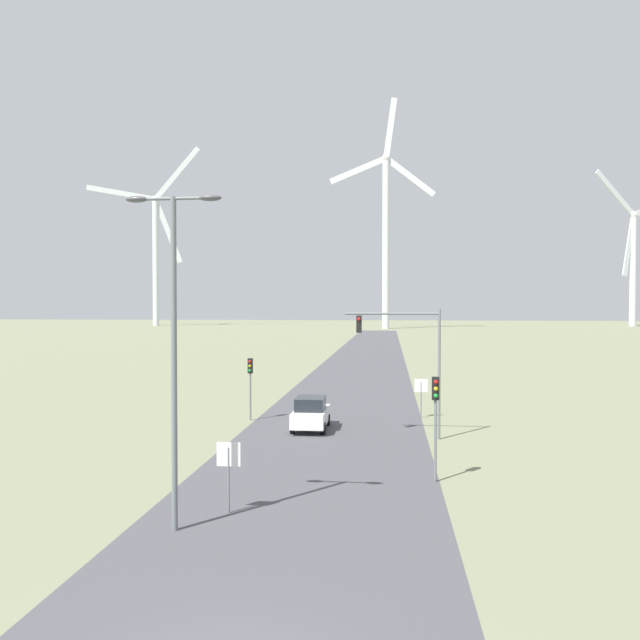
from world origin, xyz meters
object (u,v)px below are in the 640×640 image
(wind_turbine_center, at_px, (633,255))
(wind_turbine_far_left, at_px, (156,246))
(car_approaching, at_px, (311,413))
(traffic_light_mast_overhead, at_px, (408,346))
(stop_sign_far, at_px, (421,391))
(traffic_light_post_near_right, at_px, (436,405))
(traffic_light_post_near_left, at_px, (250,375))
(wind_turbine_left, at_px, (386,226))
(stop_sign_near, at_px, (229,464))
(streetlamp, at_px, (174,323))

(wind_turbine_center, bearing_deg, wind_turbine_far_left, -176.30)
(car_approaching, xyz_separation_m, wind_turbine_far_left, (-78.89, 181.23, 27.78))
(traffic_light_mast_overhead, height_order, wind_turbine_far_left, wind_turbine_far_left)
(stop_sign_far, distance_m, traffic_light_post_near_right, 14.10)
(traffic_light_post_near_left, xyz_separation_m, wind_turbine_left, (7.23, 156.80, 28.88))
(wind_turbine_far_left, height_order, wind_turbine_left, wind_turbine_left)
(wind_turbine_far_left, relative_size, wind_turbine_center, 1.22)
(stop_sign_far, relative_size, car_approaching, 0.59)
(wind_turbine_left, distance_m, wind_turbine_center, 91.25)
(stop_sign_far, distance_m, wind_turbine_left, 157.81)
(stop_sign_near, height_order, traffic_light_mast_overhead, traffic_light_mast_overhead)
(traffic_light_mast_overhead, height_order, car_approaching, traffic_light_mast_overhead)
(wind_turbine_far_left, distance_m, wind_turbine_center, 167.39)
(streetlamp, bearing_deg, traffic_light_mast_overhead, 62.29)
(car_approaching, relative_size, wind_turbine_left, 0.06)
(wind_turbine_left, bearing_deg, car_approaching, -91.17)
(streetlamp, relative_size, wind_turbine_center, 0.19)
(traffic_light_mast_overhead, height_order, wind_turbine_center, wind_turbine_center)
(traffic_light_mast_overhead, height_order, wind_turbine_left, wind_turbine_left)
(wind_turbine_far_left, bearing_deg, traffic_light_post_near_left, -67.27)
(traffic_light_post_near_left, xyz_separation_m, traffic_light_mast_overhead, (9.26, -4.19, 2.05))
(stop_sign_far, relative_size, wind_turbine_left, 0.03)
(traffic_light_post_near_left, distance_m, wind_turbine_far_left, 195.61)
(car_approaching, height_order, wind_turbine_center, wind_turbine_center)
(car_approaching, xyz_separation_m, wind_turbine_left, (3.25, 159.20, 30.72))
(wind_turbine_center, bearing_deg, car_approaching, -114.65)
(wind_turbine_left, bearing_deg, stop_sign_far, -88.87)
(traffic_light_post_near_right, bearing_deg, stop_sign_far, 89.39)
(traffic_light_mast_overhead, bearing_deg, traffic_light_post_near_left, 155.66)
(wind_turbine_center, bearing_deg, traffic_light_post_near_left, -115.90)
(wind_turbine_left, height_order, wind_turbine_center, wind_turbine_left)
(stop_sign_near, relative_size, stop_sign_far, 0.98)
(stop_sign_far, bearing_deg, stop_sign_near, -111.35)
(stop_sign_far, relative_size, traffic_light_post_near_left, 0.64)
(wind_turbine_far_left, bearing_deg, streetlamp, -68.75)
(traffic_light_post_near_left, distance_m, wind_turbine_left, 159.60)
(stop_sign_near, distance_m, traffic_light_post_near_right, 8.50)
(stop_sign_near, height_order, wind_turbine_left, wind_turbine_left)
(traffic_light_post_near_right, relative_size, traffic_light_mast_overhead, 0.61)
(streetlamp, distance_m, car_approaching, 17.04)
(traffic_light_post_near_left, distance_m, traffic_light_mast_overhead, 10.37)
(streetlamp, xyz_separation_m, traffic_light_post_near_left, (-1.80, 18.40, -3.63))
(streetlamp, bearing_deg, wind_turbine_center, 66.54)
(traffic_light_mast_overhead, distance_m, wind_turbine_center, 211.70)
(stop_sign_near, bearing_deg, wind_turbine_center, 66.65)
(wind_turbine_far_left, bearing_deg, wind_turbine_left, -15.01)
(streetlamp, distance_m, traffic_light_mast_overhead, 16.12)
(streetlamp, relative_size, wind_turbine_left, 0.14)
(stop_sign_far, xyz_separation_m, wind_turbine_center, (81.81, 187.74, 22.99))
(streetlamp, xyz_separation_m, stop_sign_far, (8.47, 20.28, -4.69))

